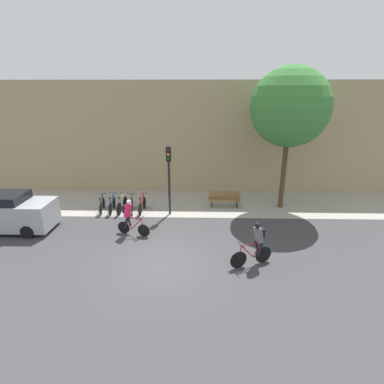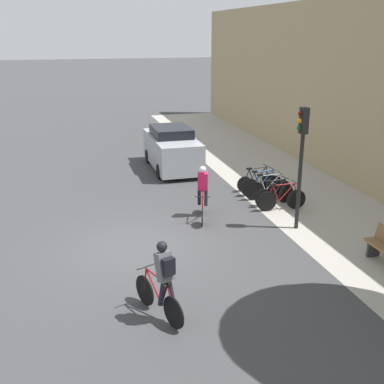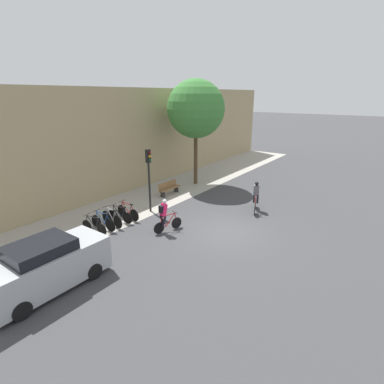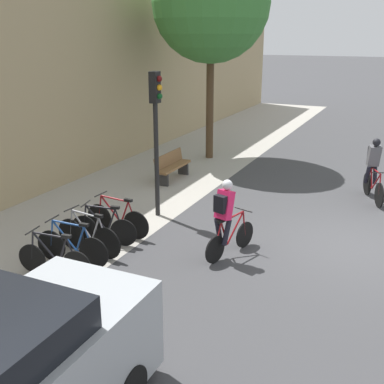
{
  "view_description": "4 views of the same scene",
  "coord_description": "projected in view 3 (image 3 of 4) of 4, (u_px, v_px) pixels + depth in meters",
  "views": [
    {
      "loc": [
        1.46,
        -10.21,
        6.42
      ],
      "look_at": [
        1.09,
        3.97,
        1.63
      ],
      "focal_mm": 28.0,
      "sensor_mm": 36.0,
      "label": 1
    },
    {
      "loc": [
        12.26,
        -1.67,
        5.76
      ],
      "look_at": [
        -1.29,
        1.98,
        1.07
      ],
      "focal_mm": 45.0,
      "sensor_mm": 36.0,
      "label": 2
    },
    {
      "loc": [
        -12.13,
        -6.73,
        6.65
      ],
      "look_at": [
        0.32,
        2.3,
        1.6
      ],
      "focal_mm": 28.0,
      "sensor_mm": 36.0,
      "label": 3
    },
    {
      "loc": [
        -10.6,
        -0.85,
        4.58
      ],
      "look_at": [
        -0.21,
        3.98,
        0.8
      ],
      "focal_mm": 45.0,
      "sensor_mm": 36.0,
      "label": 4
    }
  ],
  "objects": [
    {
      "name": "ground",
      "position": [
        225.0,
        232.0,
        15.16
      ],
      "size": [
        200.0,
        200.0,
        0.0
      ],
      "primitive_type": "plane",
      "color": "#3D3D3F"
    },
    {
      "name": "kerb_strip",
      "position": [
        132.0,
        204.0,
        18.92
      ],
      "size": [
        44.0,
        4.5,
        0.01
      ],
      "primitive_type": "cube",
      "color": "#A39E93",
      "rests_on": "ground"
    },
    {
      "name": "building_facade",
      "position": [
        101.0,
        145.0,
        19.24
      ],
      "size": [
        44.0,
        0.6,
        7.08
      ],
      "primitive_type": "cube",
      "color": "tan",
      "rests_on": "ground"
    },
    {
      "name": "cyclist_pink",
      "position": [
        165.0,
        215.0,
        14.87
      ],
      "size": [
        1.59,
        0.63,
        1.74
      ],
      "color": "black",
      "rests_on": "ground"
    },
    {
      "name": "cyclist_grey",
      "position": [
        256.0,
        195.0,
        17.68
      ],
      "size": [
        1.68,
        0.75,
        1.79
      ],
      "color": "black",
      "rests_on": "ground"
    },
    {
      "name": "parked_bike_0",
      "position": [
        94.0,
        226.0,
        14.9
      ],
      "size": [
        0.46,
        1.6,
        0.94
      ],
      "color": "black",
      "rests_on": "ground"
    },
    {
      "name": "parked_bike_1",
      "position": [
        103.0,
        222.0,
        15.33
      ],
      "size": [
        0.46,
        1.7,
        0.97
      ],
      "color": "black",
      "rests_on": "ground"
    },
    {
      "name": "parked_bike_2",
      "position": [
        112.0,
        218.0,
        15.76
      ],
      "size": [
        0.46,
        1.72,
        0.99
      ],
      "color": "black",
      "rests_on": "ground"
    },
    {
      "name": "parked_bike_3",
      "position": [
        120.0,
        215.0,
        16.2
      ],
      "size": [
        0.48,
        1.58,
        0.95
      ],
      "color": "black",
      "rests_on": "ground"
    },
    {
      "name": "parked_bike_4",
      "position": [
        128.0,
        212.0,
        16.63
      ],
      "size": [
        0.46,
        1.75,
        0.98
      ],
      "color": "black",
      "rests_on": "ground"
    },
    {
      "name": "traffic_light_pole",
      "position": [
        149.0,
        169.0,
        17.03
      ],
      "size": [
        0.26,
        0.3,
        3.72
      ],
      "color": "black",
      "rests_on": "ground"
    },
    {
      "name": "bench",
      "position": [
        169.0,
        188.0,
        20.68
      ],
      "size": [
        1.81,
        0.44,
        0.89
      ],
      "color": "brown",
      "rests_on": "ground"
    },
    {
      "name": "parked_car",
      "position": [
        45.0,
        266.0,
        10.49
      ],
      "size": [
        4.3,
        1.84,
        1.85
      ],
      "color": "#9EA3A8",
      "rests_on": "ground"
    },
    {
      "name": "street_tree_0",
      "position": [
        196.0,
        109.0,
        21.63
      ],
      "size": [
        4.2,
        4.2,
        7.73
      ],
      "color": "#4C3823",
      "rests_on": "ground"
    }
  ]
}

